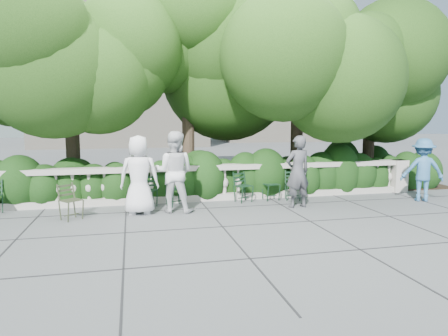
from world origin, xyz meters
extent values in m
plane|color=#4D5054|center=(0.00, 0.00, 0.00)|extent=(90.00, 90.00, 0.00)
cube|color=#9E998E|center=(0.00, 1.80, 0.09)|extent=(12.00, 0.32, 0.18)
cube|color=#9E998E|center=(0.00, 1.80, 0.93)|extent=(12.00, 0.36, 0.14)
cube|color=#9E998E|center=(5.78, 1.80, 0.50)|extent=(0.44, 0.44, 1.00)
cylinder|color=#3F3023|center=(-4.00, 3.40, 1.40)|extent=(0.40, 0.40, 2.80)
ellipsoid|color=#17340E|center=(-4.00, 2.96, 3.68)|extent=(5.28, 5.28, 3.96)
cylinder|color=#3F3023|center=(-0.50, 4.00, 1.70)|extent=(0.40, 0.40, 3.40)
ellipsoid|color=#17340E|center=(-0.50, 3.48, 4.44)|extent=(6.24, 6.24, 4.68)
cylinder|color=#3F3023|center=(3.00, 3.30, 1.50)|extent=(0.40, 0.40, 3.00)
ellipsoid|color=#17340E|center=(3.00, 2.84, 3.92)|extent=(5.52, 5.52, 4.14)
cylinder|color=#3F3023|center=(6.00, 3.80, 1.30)|extent=(0.40, 0.40, 2.60)
ellipsoid|color=#17340E|center=(6.00, 3.40, 3.40)|extent=(4.80, 4.80, 3.60)
imported|color=white|center=(-2.17, 0.59, 0.94)|extent=(0.98, 0.69, 1.89)
imported|color=#414247|center=(1.80, 0.41, 0.93)|extent=(0.74, 0.54, 1.85)
imported|color=silver|center=(-1.33, 0.63, 0.99)|extent=(1.16, 1.03, 1.97)
imported|color=#306292|center=(5.50, 0.40, 0.87)|extent=(1.28, 1.02, 1.74)
camera|label=1|loc=(-2.33, -8.99, 2.25)|focal=32.00mm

